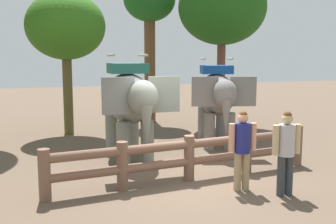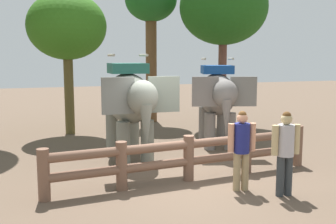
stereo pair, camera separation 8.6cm
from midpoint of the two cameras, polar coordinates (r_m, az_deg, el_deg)
name	(u,v)px [view 2 (the right image)]	position (r m, az deg, el deg)	size (l,w,h in m)	color
ground_plane	(191,182)	(9.25, 3.56, -9.94)	(60.00, 60.00, 0.00)	brown
log_fence	(189,155)	(9.23, 3.21, -6.09)	(6.60, 0.82, 1.05)	brown
elephant_near_left	(130,101)	(10.94, -5.19, 1.55)	(1.92, 3.35, 2.90)	slate
elephant_center	(218,97)	(12.78, 7.25, 2.16)	(2.22, 3.33, 2.79)	slate
tourist_woman_in_black	(242,145)	(8.61, 10.69, -4.60)	(0.60, 0.38, 1.71)	#A0885F
tourist_man_in_blue	(285,148)	(8.49, 16.61, -4.85)	(0.62, 0.36, 1.74)	#303639
tree_far_left	(67,27)	(15.05, -14.00, 11.58)	(2.82, 2.82, 5.10)	brown
tree_far_right	(151,7)	(17.51, -2.29, 14.72)	(2.19, 2.19, 6.14)	brown
tree_deep_back	(223,8)	(16.64, 8.03, 14.41)	(3.51, 3.51, 6.26)	brown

